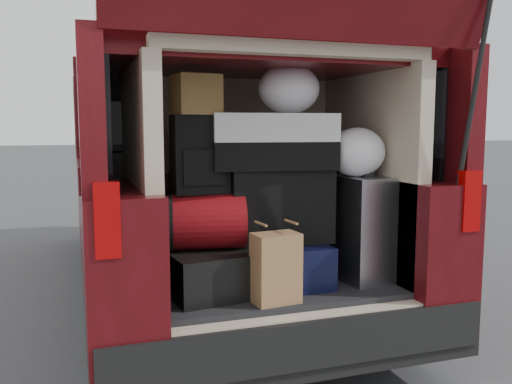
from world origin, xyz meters
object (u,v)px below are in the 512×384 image
at_px(red_duffel, 202,221).
at_px(black_soft_case, 278,204).
at_px(navy_hardshell, 281,262).
at_px(backpack, 200,154).
at_px(black_hardshell, 204,269).
at_px(silver_roller, 359,228).
at_px(kraft_bag, 276,268).
at_px(twotone_duffel, 272,141).

xyz_separation_m(red_duffel, black_soft_case, (0.43, 0.06, 0.06)).
height_order(navy_hardshell, backpack, backpack).
xyz_separation_m(black_hardshell, silver_roller, (0.86, -0.05, 0.17)).
height_order(black_soft_case, backpack, backpack).
xyz_separation_m(silver_roller, red_duffel, (-0.86, 0.04, 0.08)).
relative_size(silver_roller, backpack, 1.44).
bearing_deg(black_hardshell, black_soft_case, -0.74).
bearing_deg(kraft_bag, black_soft_case, 61.68).
height_order(red_duffel, backpack, backpack).
distance_m(navy_hardshell, red_duffel, 0.50).
height_order(silver_roller, twotone_duffel, twotone_duffel).
distance_m(silver_roller, twotone_duffel, 0.68).
bearing_deg(twotone_duffel, kraft_bag, -99.55).
relative_size(black_hardshell, navy_hardshell, 1.08).
distance_m(navy_hardshell, kraft_bag, 0.34).
relative_size(kraft_bag, twotone_duffel, 0.52).
distance_m(kraft_bag, black_soft_case, 0.45).
bearing_deg(red_duffel, silver_roller, 6.36).
relative_size(kraft_bag, red_duffel, 0.79).
xyz_separation_m(black_hardshell, navy_hardshell, (0.42, 0.01, 0.00)).
distance_m(navy_hardshell, silver_roller, 0.47).
height_order(navy_hardshell, silver_roller, silver_roller).
relative_size(silver_roller, black_soft_case, 1.05).
distance_m(black_hardshell, backpack, 0.58).
bearing_deg(black_soft_case, black_hardshell, -168.08).
bearing_deg(silver_roller, backpack, 168.92).
bearing_deg(silver_roller, twotone_duffel, 163.70).
height_order(kraft_bag, twotone_duffel, twotone_duffel).
xyz_separation_m(black_hardshell, twotone_duffel, (0.38, 0.04, 0.65)).
relative_size(black_hardshell, silver_roller, 0.98).
xyz_separation_m(silver_roller, backpack, (-0.86, 0.09, 0.41)).
distance_m(black_soft_case, twotone_duffel, 0.34).
height_order(black_hardshell, backpack, backpack).
xyz_separation_m(black_soft_case, twotone_duffel, (-0.04, -0.01, 0.34)).
distance_m(kraft_bag, twotone_duffel, 0.69).
bearing_deg(red_duffel, twotone_duffel, 16.50).
distance_m(silver_roller, red_duffel, 0.87).
bearing_deg(kraft_bag, black_hardshell, 126.90).
bearing_deg(black_hardshell, navy_hardshell, -6.73).
xyz_separation_m(black_hardshell, backpack, (-0.00, 0.04, 0.58)).
bearing_deg(navy_hardshell, silver_roller, -8.44).
relative_size(kraft_bag, black_soft_case, 0.62).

